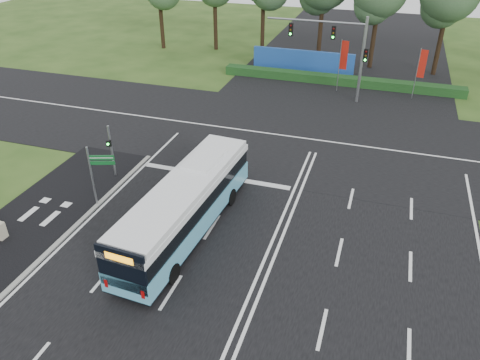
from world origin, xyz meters
TOP-DOWN VIEW (x-y plane):
  - ground at (0.00, 0.00)m, footprint 120.00×120.00m
  - road_main at (0.00, 0.00)m, footprint 20.00×120.00m
  - road_cross at (0.00, 12.00)m, footprint 120.00×14.00m
  - bike_path at (-12.50, -3.00)m, footprint 5.00×18.00m
  - kerb_strip at (-10.10, -3.00)m, footprint 0.25×18.00m
  - city_bus at (-4.36, -0.72)m, footprint 3.04×11.32m
  - pedestrian_signal at (-10.93, 3.14)m, footprint 0.32×0.41m
  - street_sign at (-9.89, 0.11)m, footprint 1.35×0.52m
  - banner_flag_mid at (0.25, 22.64)m, footprint 0.67×0.17m
  - banner_flag_right at (6.69, 22.69)m, footprint 0.64×0.15m
  - traffic_light_gantry at (0.21, 20.50)m, footprint 8.41×0.28m
  - hedge at (0.00, 24.50)m, footprint 22.00×1.20m
  - blue_hoarding at (-4.00, 27.00)m, footprint 10.00×0.30m

SIDE VIEW (x-z plane):
  - ground at x=0.00m, z-range 0.00..0.00m
  - road_main at x=0.00m, z-range 0.00..0.04m
  - road_cross at x=0.00m, z-range 0.00..0.05m
  - bike_path at x=-12.50m, z-range 0.00..0.06m
  - kerb_strip at x=-10.10m, z-range 0.00..0.12m
  - hedge at x=0.00m, z-range 0.00..0.80m
  - blue_hoarding at x=-4.00m, z-range 0.00..2.20m
  - city_bus at x=-4.36m, z-range 0.01..3.23m
  - pedestrian_signal at x=-10.93m, z-range 0.16..3.53m
  - street_sign at x=-9.89m, z-range 0.50..4.13m
  - banner_flag_right at x=6.69m, z-range 0.67..5.03m
  - banner_flag_mid at x=0.25m, z-range 0.70..5.30m
  - traffic_light_gantry at x=0.21m, z-range 1.16..8.16m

